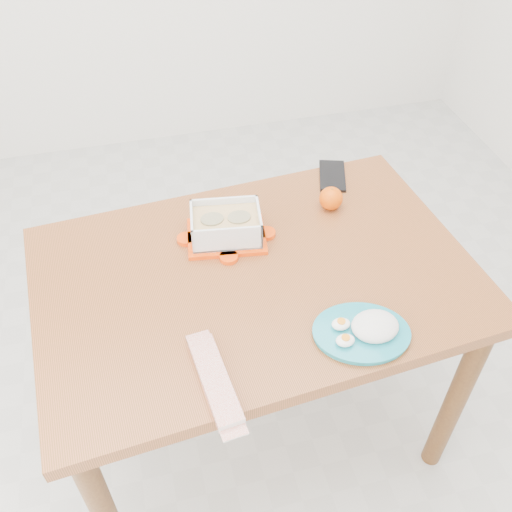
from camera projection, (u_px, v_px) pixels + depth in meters
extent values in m
plane|color=#B7B7B2|center=(238.00, 381.00, 2.13)|extent=(3.50, 3.50, 0.00)
cube|color=#9D4D2C|center=(256.00, 278.00, 1.51)|extent=(1.20, 0.85, 0.04)
cylinder|color=brown|center=(456.00, 399.00, 1.67)|extent=(0.06, 0.06, 0.71)
cylinder|color=brown|center=(77.00, 327.00, 1.87)|extent=(0.06, 0.06, 0.71)
cylinder|color=brown|center=(358.00, 256.00, 2.11)|extent=(0.06, 0.06, 0.71)
cube|color=#F74207|center=(227.00, 236.00, 1.59)|extent=(0.24, 0.19, 0.01)
cube|color=silver|center=(226.00, 224.00, 1.56)|extent=(0.21, 0.16, 0.08)
cube|color=tan|center=(226.00, 226.00, 1.56)|extent=(0.19, 0.15, 0.05)
cylinder|color=#9B9166|center=(212.00, 222.00, 1.54)|extent=(0.07, 0.07, 0.02)
cylinder|color=#9B9166|center=(239.00, 220.00, 1.55)|extent=(0.07, 0.07, 0.02)
sphere|color=orange|center=(331.00, 198.00, 1.66)|extent=(0.07, 0.07, 0.07)
cylinder|color=teal|center=(361.00, 333.00, 1.34)|extent=(0.28, 0.28, 0.01)
ellipsoid|color=silver|center=(376.00, 323.00, 1.32)|extent=(0.13, 0.12, 0.05)
ellipsoid|color=white|center=(341.00, 324.00, 1.34)|extent=(0.05, 0.05, 0.02)
ellipsoid|color=white|center=(345.00, 340.00, 1.30)|extent=(0.05, 0.05, 0.02)
cube|color=#B01E09|center=(215.00, 380.00, 1.24)|extent=(0.08, 0.24, 0.02)
cube|color=black|center=(332.00, 176.00, 1.79)|extent=(0.12, 0.18, 0.01)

